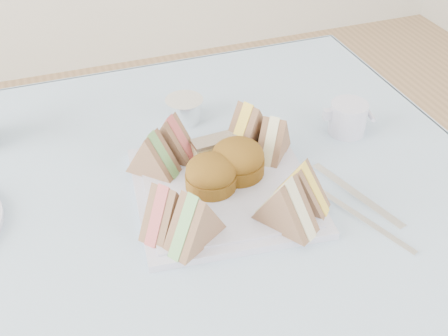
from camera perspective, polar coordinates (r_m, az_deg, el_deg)
name	(u,v)px	position (r m, az deg, el deg)	size (l,w,h in m)	color
tablecloth	(184,236)	(0.80, -4.05, -6.87)	(1.02, 1.02, 0.01)	#9BB4CC
serving_plate	(224,191)	(0.85, 0.00, -2.32)	(0.27, 0.27, 0.01)	silver
sandwich_fl_a	(165,207)	(0.77, -5.97, -3.94)	(0.08, 0.04, 0.07)	#8B674F
sandwich_fl_b	(194,218)	(0.74, -3.03, -5.09)	(0.09, 0.04, 0.08)	#8B674F
sandwich_fr_a	(301,185)	(0.80, 7.83, -1.74)	(0.08, 0.04, 0.08)	#8B674F
sandwich_fr_b	(286,203)	(0.77, 6.34, -3.52)	(0.09, 0.04, 0.08)	#8B674F
sandwich_bl_a	(153,153)	(0.87, -7.27, 1.54)	(0.08, 0.04, 0.07)	#8B674F
sandwich_bl_b	(171,137)	(0.89, -5.44, 3.15)	(0.09, 0.04, 0.08)	#8B674F
sandwich_br_a	(274,136)	(0.90, 5.08, 3.23)	(0.08, 0.04, 0.07)	#8B674F
sandwich_br_b	(248,125)	(0.91, 2.46, 4.36)	(0.09, 0.04, 0.08)	#8B674F
scone_left	(211,174)	(0.83, -1.34, -0.63)	(0.08, 0.08, 0.05)	brown
scone_right	(238,159)	(0.86, 1.39, 0.88)	(0.08, 0.08, 0.06)	brown
pastry_slice	(215,148)	(0.90, -0.91, 2.08)	(0.07, 0.03, 0.04)	beige
tea_strainer	(185,111)	(1.02, -4.01, 5.85)	(0.07, 0.07, 0.04)	white
knife	(356,195)	(0.88, 13.28, -2.65)	(0.01, 0.18, 0.00)	white
fork	(363,219)	(0.84, 13.90, -5.07)	(0.01, 0.18, 0.00)	white
creamer_jug	(348,118)	(1.00, 12.48, 4.98)	(0.06, 0.06, 0.06)	silver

